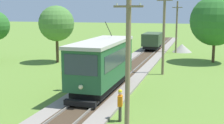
# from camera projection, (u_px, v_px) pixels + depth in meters

# --- Properties ---
(red_tram) EXTENTS (2.60, 8.54, 4.79)m
(red_tram) POSITION_uv_depth(u_px,v_px,m) (102.00, 63.00, 21.55)
(red_tram) COLOR #235633
(red_tram) RESTS_ON rail_right
(freight_car) EXTENTS (2.40, 5.20, 2.31)m
(freight_car) POSITION_uv_depth(u_px,v_px,m) (153.00, 40.00, 43.79)
(freight_car) COLOR #384C33
(freight_car) RESTS_ON rail_right
(utility_pole_near_tram) EXTENTS (1.40, 0.46, 6.95)m
(utility_pole_near_tram) POSITION_uv_depth(u_px,v_px,m) (128.00, 61.00, 14.30)
(utility_pole_near_tram) COLOR #7A664C
(utility_pole_near_tram) RESTS_ON ground
(utility_pole_mid) EXTENTS (1.40, 0.34, 7.73)m
(utility_pole_mid) POSITION_uv_depth(u_px,v_px,m) (164.00, 32.00, 27.56)
(utility_pole_mid) COLOR #7A664C
(utility_pole_mid) RESTS_ON ground
(utility_pole_far) EXTENTS (1.40, 0.44, 7.12)m
(utility_pole_far) POSITION_uv_depth(u_px,v_px,m) (177.00, 27.00, 41.73)
(utility_pole_far) COLOR #7A664C
(utility_pole_far) RESTS_ON ground
(gravel_pile) EXTENTS (2.72, 2.72, 1.15)m
(gravel_pile) POSITION_uv_depth(u_px,v_px,m) (182.00, 48.00, 42.99)
(gravel_pile) COLOR #9E998E
(gravel_pile) RESTS_ON ground
(track_worker) EXTENTS (0.29, 0.41, 1.78)m
(track_worker) POSITION_uv_depth(u_px,v_px,m) (120.00, 104.00, 16.21)
(track_worker) COLOR #38332D
(track_worker) RESTS_ON ground
(second_worker) EXTENTS (0.37, 0.44, 1.78)m
(second_worker) POSITION_uv_depth(u_px,v_px,m) (65.00, 78.00, 22.46)
(second_worker) COLOR navy
(second_worker) RESTS_ON ground
(tree_left_near) EXTENTS (5.63, 5.63, 7.55)m
(tree_left_near) POSITION_uv_depth(u_px,v_px,m) (215.00, 21.00, 33.87)
(tree_left_near) COLOR #4C3823
(tree_left_near) RESTS_ON ground
(tree_right_near) EXTENTS (4.00, 4.00, 6.43)m
(tree_right_near) POSITION_uv_depth(u_px,v_px,m) (56.00, 24.00, 33.91)
(tree_right_near) COLOR #4C3823
(tree_right_near) RESTS_ON ground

